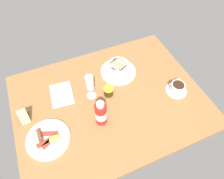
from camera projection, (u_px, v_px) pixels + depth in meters
The scene contains 9 objects.
ground_plane at pixel (109, 101), 121.26cm from camera, with size 110.00×84.00×3.00cm, color #9E6B3D.
porridge_bowl at pixel (118, 69), 130.19cm from camera, with size 22.88×22.88×8.44cm.
cutlery_setting at pixel (62, 95), 121.76cm from camera, with size 14.49×18.87×0.90cm.
coffee_cup at pixel (177, 88), 121.72cm from camera, with size 12.72×12.72×5.92cm.
wine_glass at pixel (90, 84), 112.60cm from camera, with size 5.69×5.69×17.12cm.
jam_jar at pixel (108, 91), 119.87cm from camera, with size 5.90×5.90×6.08cm.
sauce_bottle_red at pixel (101, 113), 105.22cm from camera, with size 6.42×6.42×17.34cm.
breakfast_plate at pixel (48, 139), 104.17cm from camera, with size 22.68×22.68×3.70cm.
menu_card at pixel (23, 114), 108.93cm from camera, with size 4.83×7.39×9.04cm.
Camera 1 is at (25.07, 62.63, 99.50)cm, focal length 32.50 mm.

